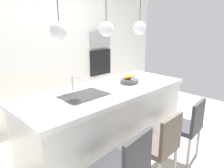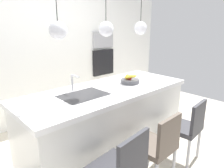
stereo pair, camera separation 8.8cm
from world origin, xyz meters
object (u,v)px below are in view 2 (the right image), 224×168
(chair_near, at_px, (121,167))
(chair_middle, at_px, (158,145))
(microwave, at_px, (103,40))
(oven, at_px, (103,62))
(chair_far, at_px, (187,126))
(fruit_bowl, at_px, (130,80))

(chair_near, height_order, chair_middle, chair_near)
(microwave, relative_size, chair_middle, 0.63)
(oven, distance_m, chair_far, 2.55)
(microwave, relative_size, chair_far, 0.64)
(microwave, distance_m, chair_far, 2.69)
(oven, height_order, chair_far, oven)
(fruit_bowl, xyz_separation_m, oven, (0.86, 1.60, -0.05))
(microwave, height_order, chair_near, microwave)
(oven, bearing_deg, fruit_bowl, -118.31)
(fruit_bowl, xyz_separation_m, chair_middle, (-0.44, -0.83, -0.49))
(fruit_bowl, relative_size, microwave, 0.50)
(chair_near, xyz_separation_m, chair_middle, (0.57, 0.00, -0.00))
(fruit_bowl, relative_size, oven, 0.48)
(oven, bearing_deg, chair_near, -127.62)
(microwave, bearing_deg, oven, 0.00)
(oven, distance_m, chair_near, 3.10)
(chair_near, distance_m, chair_middle, 0.57)
(chair_middle, xyz_separation_m, chair_far, (0.65, 0.00, -0.01))
(chair_middle, distance_m, chair_far, 0.65)
(chair_near, bearing_deg, chair_middle, 0.29)
(oven, distance_m, chair_middle, 2.79)
(fruit_bowl, xyz_separation_m, chair_far, (0.20, -0.83, -0.49))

